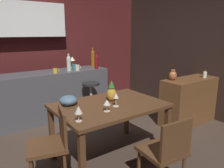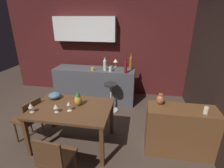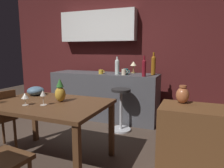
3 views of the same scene
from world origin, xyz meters
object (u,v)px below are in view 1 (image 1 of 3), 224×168
(bar_stool, at_px, (91,100))
(cup_mustard, at_px, (55,71))
(wine_glass_center, at_px, (116,96))
(pillar_candle_tall, at_px, (205,75))
(pineapple_centerpiece, at_px, (112,92))
(fruit_bowl, at_px, (68,100))
(dining_table, at_px, (110,110))
(wine_bottle_amber, at_px, (93,58))
(sideboard_cabinet, at_px, (189,101))
(cup_teal, at_px, (75,67))
(wine_bottle_clear, at_px, (69,63))
(wine_glass_right, at_px, (78,110))
(wine_glass_left, at_px, (107,103))
(cup_cream, at_px, (78,68))
(counter_lamp, at_px, (72,60))
(chair_near_window, at_px, (52,143))
(vase_copper, at_px, (173,75))
(chair_by_doorway, at_px, (166,151))
(wine_bottle_ruby, at_px, (97,61))

(bar_stool, relative_size, cup_mustard, 6.01)
(wine_glass_center, distance_m, pillar_candle_tall, 2.09)
(cup_mustard, bearing_deg, bar_stool, -34.23)
(pineapple_centerpiece, relative_size, pillar_candle_tall, 2.11)
(fruit_bowl, bearing_deg, pillar_candle_tall, -5.30)
(cup_mustard, bearing_deg, dining_table, -87.30)
(wine_bottle_amber, bearing_deg, dining_table, -114.68)
(pillar_candle_tall, bearing_deg, wine_bottle_amber, 124.37)
(sideboard_cabinet, bearing_deg, cup_teal, 131.67)
(wine_bottle_clear, bearing_deg, wine_glass_right, -111.91)
(wine_glass_center, distance_m, wine_bottle_amber, 2.15)
(dining_table, relative_size, sideboard_cabinet, 1.21)
(wine_glass_left, height_order, wine_glass_right, wine_glass_right)
(wine_glass_center, height_order, cup_cream, cup_cream)
(bar_stool, relative_size, wine_bottle_amber, 1.76)
(wine_bottle_amber, bearing_deg, counter_lamp, 161.58)
(chair_near_window, xyz_separation_m, vase_copper, (2.24, 0.29, 0.43))
(wine_glass_center, bearing_deg, chair_by_doorway, -83.65)
(dining_table, bearing_deg, counter_lamp, 77.54)
(chair_by_doorway, bearing_deg, counter_lamp, 83.06)
(counter_lamp, relative_size, pillar_candle_tall, 1.72)
(wine_glass_center, height_order, wine_bottle_ruby, wine_bottle_ruby)
(sideboard_cabinet, relative_size, pillar_candle_tall, 8.36)
(chair_near_window, relative_size, wine_glass_right, 5.13)
(fruit_bowl, distance_m, pillar_candle_tall, 2.55)
(wine_glass_right, bearing_deg, chair_near_window, 138.47)
(wine_bottle_ruby, relative_size, pillar_candle_tall, 2.67)
(chair_near_window, xyz_separation_m, wine_glass_right, (0.22, -0.20, 0.38))
(wine_glass_center, distance_m, cup_mustard, 1.73)
(dining_table, relative_size, bar_stool, 1.86)
(wine_glass_left, height_order, cup_teal, cup_teal)
(vase_copper, bearing_deg, cup_mustard, 137.89)
(chair_by_doorway, xyz_separation_m, pineapple_centerpiece, (-0.00, 0.94, 0.40))
(pineapple_centerpiece, distance_m, counter_lamp, 1.95)
(chair_by_doorway, height_order, counter_lamp, counter_lamp)
(fruit_bowl, bearing_deg, dining_table, -31.53)
(chair_by_doorway, relative_size, wine_bottle_clear, 2.53)
(wine_bottle_clear, bearing_deg, bar_stool, -61.77)
(wine_glass_right, height_order, counter_lamp, counter_lamp)
(chair_by_doorway, xyz_separation_m, cup_mustard, (-0.17, 2.46, 0.48))
(chair_near_window, xyz_separation_m, wine_bottle_amber, (1.63, 1.92, 0.61))
(wine_glass_left, relative_size, fruit_bowl, 0.62)
(wine_glass_right, relative_size, cup_mustard, 1.37)
(wine_glass_center, xyz_separation_m, cup_teal, (0.36, 1.85, 0.09))
(cup_teal, xyz_separation_m, cup_cream, (0.00, -0.12, 0.00))
(wine_glass_center, distance_m, cup_cream, 1.77)
(cup_mustard, bearing_deg, wine_bottle_ruby, -4.40)
(fruit_bowl, bearing_deg, wine_bottle_ruby, 47.16)
(bar_stool, relative_size, pillar_candle_tall, 5.43)
(fruit_bowl, relative_size, vase_copper, 1.23)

